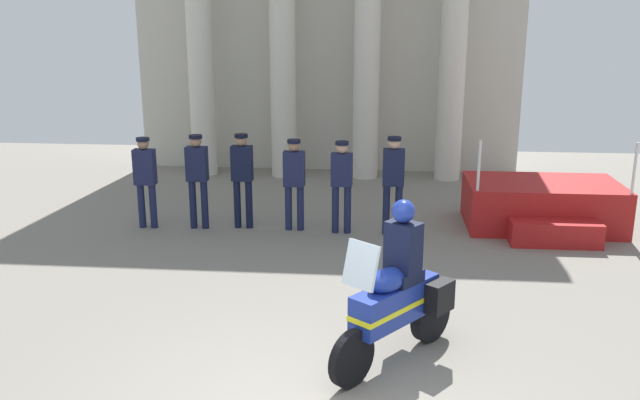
# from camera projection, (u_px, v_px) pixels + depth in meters

# --- Properties ---
(reviewing_stand) EXTENTS (2.77, 2.16, 1.75)m
(reviewing_stand) POSITION_uv_depth(u_px,v_px,m) (543.00, 206.00, 12.47)
(reviewing_stand) COLOR #A51919
(reviewing_stand) RESTS_ON ground_plane
(officer_in_row_0) EXTENTS (0.38, 0.24, 1.69)m
(officer_in_row_0) POSITION_uv_depth(u_px,v_px,m) (145.00, 175.00, 12.33)
(officer_in_row_0) COLOR #191E42
(officer_in_row_0) RESTS_ON ground_plane
(officer_in_row_1) EXTENTS (0.38, 0.24, 1.75)m
(officer_in_row_1) POSITION_uv_depth(u_px,v_px,m) (197.00, 174.00, 12.28)
(officer_in_row_1) COLOR #141938
(officer_in_row_1) RESTS_ON ground_plane
(officer_in_row_2) EXTENTS (0.38, 0.24, 1.76)m
(officer_in_row_2) POSITION_uv_depth(u_px,v_px,m) (242.00, 173.00, 12.31)
(officer_in_row_2) COLOR black
(officer_in_row_2) RESTS_ON ground_plane
(officer_in_row_3) EXTENTS (0.38, 0.24, 1.68)m
(officer_in_row_3) POSITION_uv_depth(u_px,v_px,m) (294.00, 177.00, 12.19)
(officer_in_row_3) COLOR #191E42
(officer_in_row_3) RESTS_ON ground_plane
(officer_in_row_4) EXTENTS (0.38, 0.24, 1.68)m
(officer_in_row_4) POSITION_uv_depth(u_px,v_px,m) (342.00, 179.00, 12.02)
(officer_in_row_4) COLOR #191E42
(officer_in_row_4) RESTS_ON ground_plane
(officer_in_row_5) EXTENTS (0.38, 0.24, 1.78)m
(officer_in_row_5) POSITION_uv_depth(u_px,v_px,m) (393.00, 178.00, 11.93)
(officer_in_row_5) COLOR #141938
(officer_in_row_5) RESTS_ON ground_plane
(motorcycle_with_rider) EXTENTS (1.40, 1.71, 1.90)m
(motorcycle_with_rider) POSITION_uv_depth(u_px,v_px,m) (399.00, 295.00, 7.57)
(motorcycle_with_rider) COLOR black
(motorcycle_with_rider) RESTS_ON ground_plane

